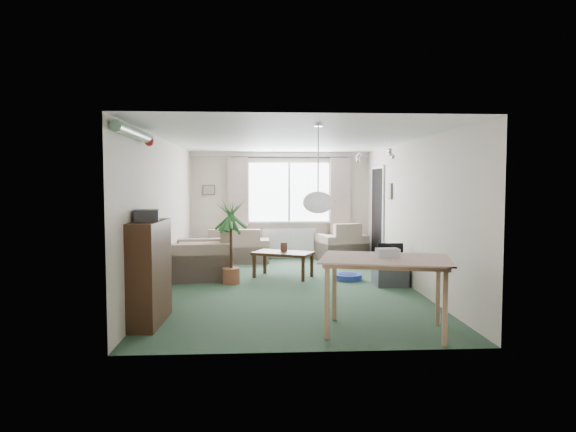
{
  "coord_description": "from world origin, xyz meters",
  "views": [
    {
      "loc": [
        -0.52,
        -8.32,
        1.72
      ],
      "look_at": [
        0.0,
        0.3,
        1.15
      ],
      "focal_mm": 32.0,
      "sensor_mm": 36.0,
      "label": 1
    }
  ],
  "objects": [
    {
      "name": "pet_bed",
      "position": [
        1.07,
        0.57,
        0.05
      ],
      "size": [
        0.63,
        0.63,
        0.1
      ],
      "primitive_type": "cylinder",
      "rotation": [
        0.0,
        0.0,
        -0.28
      ],
      "color": "navy",
      "rests_on": "ground"
    },
    {
      "name": "tinsel_garland",
      "position": [
        -1.92,
        -2.3,
        2.28
      ],
      "size": [
        1.6,
        1.6,
        0.12
      ],
      "primitive_type": "cylinder",
      "color": "#196626"
    },
    {
      "name": "coffee_table",
      "position": [
        -0.05,
        0.85,
        0.23
      ],
      "size": [
        1.18,
        0.95,
        0.46
      ],
      "primitive_type": "cube",
      "rotation": [
        0.0,
        0.0,
        -0.43
      ],
      "color": "black",
      "rests_on": "ground"
    },
    {
      "name": "bauble_cluster_a",
      "position": [
        1.3,
        0.9,
        2.22
      ],
      "size": [
        0.2,
        0.2,
        0.2
      ],
      "primitive_type": "sphere",
      "color": "silver"
    },
    {
      "name": "dining_table",
      "position": [
        0.94,
        -2.6,
        0.42
      ],
      "size": [
        1.52,
        1.2,
        0.84
      ],
      "primitive_type": "cube",
      "rotation": [
        0.0,
        0.0,
        -0.25
      ],
      "color": "tan",
      "rests_on": "ground"
    },
    {
      "name": "curtain_right",
      "position": [
        1.35,
        3.13,
        1.27
      ],
      "size": [
        0.45,
        0.08,
        2.0
      ],
      "primitive_type": "cube",
      "color": "beige"
    },
    {
      "name": "gift_box",
      "position": [
        0.98,
        -2.55,
        0.9
      ],
      "size": [
        0.26,
        0.19,
        0.12
      ],
      "primitive_type": "cube",
      "rotation": [
        0.0,
        0.0,
        0.04
      ],
      "color": "silver",
      "rests_on": "dining_table"
    },
    {
      "name": "window",
      "position": [
        0.2,
        3.23,
        1.5
      ],
      "size": [
        1.8,
        0.03,
        1.3
      ],
      "primitive_type": "cube",
      "color": "white"
    },
    {
      "name": "bookshelf",
      "position": [
        -1.84,
        -2.06,
        0.63
      ],
      "size": [
        0.39,
        1.04,
        1.25
      ],
      "primitive_type": "cube",
      "rotation": [
        0.0,
        0.0,
        -0.04
      ],
      "color": "black",
      "rests_on": "ground"
    },
    {
      "name": "hifi_box",
      "position": [
        -1.85,
        -2.06,
        1.32
      ],
      "size": [
        0.33,
        0.39,
        0.14
      ],
      "primitive_type": "cube",
      "rotation": [
        0.0,
        0.0,
        0.15
      ],
      "color": "#313035",
      "rests_on": "bookshelf"
    },
    {
      "name": "armchair_corner",
      "position": [
        1.31,
        2.73,
        0.42
      ],
      "size": [
        1.11,
        1.07,
        0.84
      ],
      "primitive_type": "cube",
      "rotation": [
        0.0,
        0.0,
        3.35
      ],
      "color": "tan",
      "rests_on": "ground"
    },
    {
      "name": "sofa",
      "position": [
        -1.0,
        2.75,
        0.36
      ],
      "size": [
        1.47,
        0.79,
        0.73
      ],
      "primitive_type": "cube",
      "rotation": [
        0.0,
        0.0,
        3.13
      ],
      "color": "beige",
      "rests_on": "ground"
    },
    {
      "name": "radiator",
      "position": [
        0.2,
        3.19,
        0.4
      ],
      "size": [
        1.2,
        0.1,
        0.55
      ],
      "primitive_type": "cube",
      "color": "white"
    },
    {
      "name": "ground",
      "position": [
        0.0,
        0.0,
        0.0
      ],
      "size": [
        6.5,
        6.5,
        0.0
      ],
      "primitive_type": "plane",
      "color": "#28442F"
    },
    {
      "name": "bauble_cluster_b",
      "position": [
        1.6,
        -0.3,
        2.22
      ],
      "size": [
        0.2,
        0.2,
        0.2
      ],
      "primitive_type": "sphere",
      "color": "silver"
    },
    {
      "name": "photo_frame",
      "position": [
        -0.04,
        0.92,
        0.54
      ],
      "size": [
        0.12,
        0.04,
        0.16
      ],
      "primitive_type": "cube",
      "rotation": [
        0.0,
        0.0,
        0.2
      ],
      "color": "#52332A",
      "rests_on": "coffee_table"
    },
    {
      "name": "armchair_left",
      "position": [
        -1.5,
        0.93,
        0.48
      ],
      "size": [
        1.09,
        1.14,
        0.97
      ],
      "primitive_type": "cube",
      "rotation": [
        0.0,
        0.0,
        -1.51
      ],
      "color": "#C7B396",
      "rests_on": "ground"
    },
    {
      "name": "curtain_rod",
      "position": [
        0.2,
        3.15,
        2.27
      ],
      "size": [
        2.6,
        0.03,
        0.03
      ],
      "primitive_type": "cube",
      "color": "black"
    },
    {
      "name": "wall_picture_back",
      "position": [
        -1.6,
        3.23,
        1.55
      ],
      "size": [
        0.28,
        0.03,
        0.22
      ],
      "primitive_type": "cube",
      "color": "brown"
    },
    {
      "name": "pendant_lamp",
      "position": [
        0.2,
        -2.3,
        1.48
      ],
      "size": [
        0.36,
        0.36,
        0.36
      ],
      "primitive_type": "sphere",
      "color": "white"
    },
    {
      "name": "wall_picture_right",
      "position": [
        1.98,
        1.2,
        1.55
      ],
      "size": [
        0.03,
        0.24,
        0.3
      ],
      "primitive_type": "cube",
      "color": "brown"
    },
    {
      "name": "tv_cube",
      "position": [
        1.7,
        0.08,
        0.25
      ],
      "size": [
        0.52,
        0.57,
        0.51
      ],
      "primitive_type": "cube",
      "rotation": [
        0.0,
        0.0,
        -0.02
      ],
      "color": "#3C3C41",
      "rests_on": "ground"
    },
    {
      "name": "doorway",
      "position": [
        1.99,
        2.2,
        1.0
      ],
      "size": [
        0.03,
        0.95,
        2.0
      ],
      "primitive_type": "cube",
      "color": "black"
    },
    {
      "name": "houseplant",
      "position": [
        -0.96,
        0.34,
        0.72
      ],
      "size": [
        0.7,
        0.7,
        1.45
      ],
      "primitive_type": "cylinder",
      "rotation": [
        0.0,
        0.0,
        0.14
      ],
      "color": "#205F2B",
      "rests_on": "ground"
    },
    {
      "name": "curtain_left",
      "position": [
        -0.95,
        3.13,
        1.27
      ],
      "size": [
        0.45,
        0.08,
        2.0
      ],
      "primitive_type": "cube",
      "color": "beige"
    }
  ]
}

